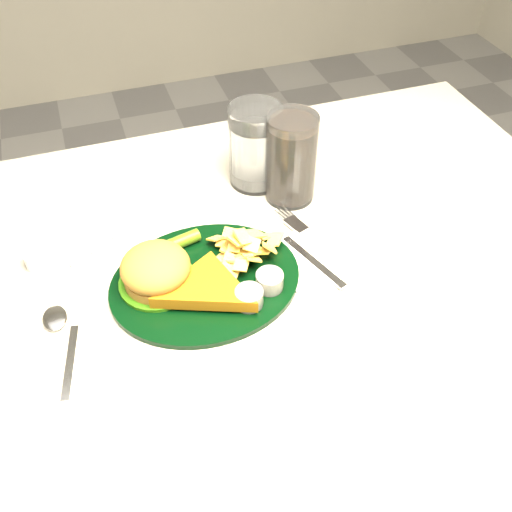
{
  "coord_description": "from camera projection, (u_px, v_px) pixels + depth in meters",
  "views": [
    {
      "loc": [
        -0.14,
        -0.53,
        1.34
      ],
      "look_at": [
        0.03,
        -0.02,
        0.8
      ],
      "focal_mm": 40.0,
      "sensor_mm": 36.0,
      "label": 1
    }
  ],
  "objects": [
    {
      "name": "ground",
      "position": [
        240.0,
        498.0,
        1.33
      ],
      "size": [
        4.0,
        4.0,
        0.0
      ],
      "primitive_type": "plane",
      "color": "#959598",
      "rests_on": "ground"
    },
    {
      "name": "cola_glass",
      "position": [
        291.0,
        159.0,
        0.88
      ],
      "size": [
        0.1,
        0.1,
        0.15
      ],
      "primitive_type": "cylinder",
      "rotation": [
        0.0,
        0.0,
        0.31
      ],
      "color": "black",
      "rests_on": "table"
    },
    {
      "name": "water_glass",
      "position": [
        256.0,
        146.0,
        0.91
      ],
      "size": [
        0.11,
        0.11,
        0.14
      ],
      "primitive_type": "cylinder",
      "rotation": [
        0.0,
        0.0,
        -0.25
      ],
      "color": "silver",
      "rests_on": "table"
    },
    {
      "name": "wrapped_straw",
      "position": [
        117.0,
        233.0,
        0.86
      ],
      "size": [
        0.18,
        0.15,
        0.01
      ],
      "primitive_type": null,
      "rotation": [
        0.0,
        0.0,
        0.58
      ],
      "color": "silver",
      "rests_on": "table"
    },
    {
      "name": "table",
      "position": [
        236.0,
        415.0,
        1.06
      ],
      "size": [
        1.2,
        0.8,
        0.75
      ],
      "primitive_type": null,
      "color": "#AAA599",
      "rests_on": "ground"
    },
    {
      "name": "fork_napkin",
      "position": [
        311.0,
        257.0,
        0.82
      ],
      "size": [
        0.17,
        0.2,
        0.01
      ],
      "primitive_type": null,
      "rotation": [
        0.0,
        0.0,
        0.34
      ],
      "color": "white",
      "rests_on": "table"
    },
    {
      "name": "ramekin",
      "position": [
        37.0,
        258.0,
        0.81
      ],
      "size": [
        0.04,
        0.04,
        0.02
      ],
      "primitive_type": "cylinder",
      "rotation": [
        0.0,
        0.0,
        0.11
      ],
      "color": "silver",
      "rests_on": "table"
    },
    {
      "name": "spoon",
      "position": [
        70.0,
        361.0,
        0.7
      ],
      "size": [
        0.07,
        0.16,
        0.01
      ],
      "primitive_type": null,
      "rotation": [
        0.0,
        0.0,
        -0.21
      ],
      "color": "white",
      "rests_on": "table"
    },
    {
      "name": "dinner_plate",
      "position": [
        204.0,
        268.0,
        0.77
      ],
      "size": [
        0.28,
        0.24,
        0.06
      ],
      "primitive_type": null,
      "rotation": [
        0.0,
        0.0,
        0.06
      ],
      "color": "black",
      "rests_on": "table"
    }
  ]
}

